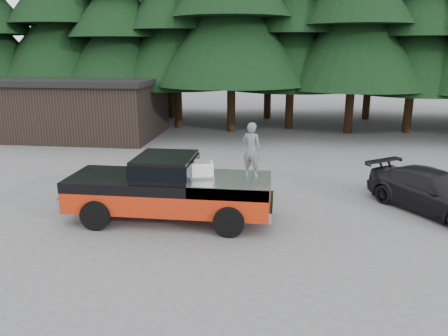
# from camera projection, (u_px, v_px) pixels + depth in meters

# --- Properties ---
(ground) EXTENTS (120.00, 120.00, 0.00)m
(ground) POSITION_uv_depth(u_px,v_px,m) (209.00, 222.00, 12.65)
(ground) COLOR #4E4E51
(ground) RESTS_ON ground
(pickup_truck) EXTENTS (6.00, 2.04, 1.33)m
(pickup_truck) POSITION_uv_depth(u_px,v_px,m) (170.00, 198.00, 12.70)
(pickup_truck) COLOR red
(pickup_truck) RESTS_ON ground
(truck_cab) EXTENTS (1.66, 1.90, 0.59)m
(truck_cab) POSITION_uv_depth(u_px,v_px,m) (165.00, 166.00, 12.46)
(truck_cab) COLOR black
(truck_cab) RESTS_ON pickup_truck
(air_compressor) EXTENTS (0.72, 0.64, 0.42)m
(air_compressor) POSITION_uv_depth(u_px,v_px,m) (202.00, 170.00, 12.36)
(air_compressor) COLOR silver
(air_compressor) RESTS_ON pickup_truck
(man_on_bed) EXTENTS (0.66, 0.55, 1.56)m
(man_on_bed) POSITION_uv_depth(u_px,v_px,m) (252.00, 149.00, 12.33)
(man_on_bed) COLOR #55575C
(man_on_bed) RESTS_ON pickup_truck
(parked_car) EXTENTS (3.97, 4.58, 1.26)m
(parked_car) POSITION_uv_depth(u_px,v_px,m) (434.00, 192.00, 13.31)
(parked_car) COLOR black
(parked_car) RESTS_ON ground
(utility_building) EXTENTS (8.40, 6.40, 3.30)m
(utility_building) POSITION_uv_depth(u_px,v_px,m) (87.00, 107.00, 24.80)
(utility_building) COLOR black
(utility_building) RESTS_ON ground
(treeline) EXTENTS (60.15, 16.05, 17.50)m
(treeline) POSITION_uv_depth(u_px,v_px,m) (259.00, 1.00, 27.01)
(treeline) COLOR black
(treeline) RESTS_ON ground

